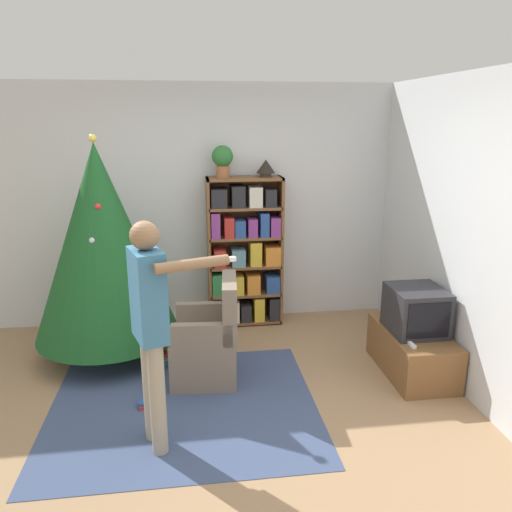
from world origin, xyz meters
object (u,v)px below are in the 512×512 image
at_px(christmas_tree, 102,243).
at_px(television, 416,310).
at_px(armchair, 209,344).
at_px(potted_plant, 222,159).
at_px(bookshelf, 245,254).
at_px(standing_person, 151,319).
at_px(table_lamp, 266,167).

bearing_deg(christmas_tree, television, -15.14).
xyz_separation_m(armchair, potted_plant, (0.23, 1.22, 1.50)).
height_order(christmas_tree, armchair, christmas_tree).
relative_size(christmas_tree, potted_plant, 6.38).
relative_size(bookshelf, standing_person, 1.01).
bearing_deg(armchair, table_lamp, 154.93).
relative_size(television, armchair, 0.53).
bearing_deg(potted_plant, television, -40.52).
height_order(bookshelf, table_lamp, table_lamp).
relative_size(christmas_tree, armchair, 2.28).
relative_size(bookshelf, television, 3.33).
relative_size(television, table_lamp, 2.46).
distance_m(standing_person, table_lamp, 2.50).
bearing_deg(potted_plant, standing_person, -106.83).
distance_m(standing_person, potted_plant, 2.37).
bearing_deg(table_lamp, armchair, -119.48).
xyz_separation_m(television, table_lamp, (-1.14, 1.36, 1.13)).
xyz_separation_m(bookshelf, standing_person, (-0.86, -2.10, 0.16)).
xyz_separation_m(bookshelf, armchair, (-0.46, -1.21, -0.48)).
height_order(bookshelf, potted_plant, potted_plant).
distance_m(christmas_tree, standing_person, 1.60).
bearing_deg(television, table_lamp, 129.89).
bearing_deg(bookshelf, potted_plant, 177.36).
bearing_deg(bookshelf, standing_person, -112.38).
height_order(armchair, potted_plant, potted_plant).
bearing_deg(potted_plant, christmas_tree, -152.49).
distance_m(christmas_tree, table_lamp, 1.84).
distance_m(television, standing_person, 2.38).
distance_m(armchair, table_lamp, 1.99).
bearing_deg(potted_plant, table_lamp, -0.00).
relative_size(bookshelf, christmas_tree, 0.78).
distance_m(bookshelf, armchair, 1.38).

